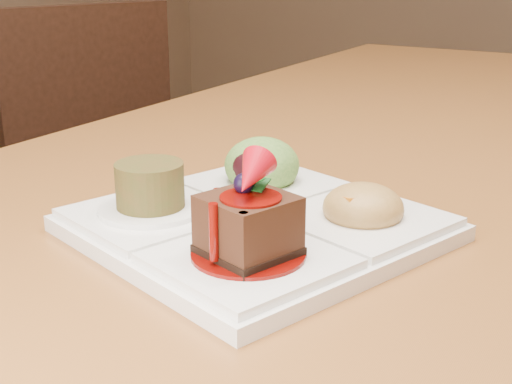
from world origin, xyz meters
The scene contains 3 objects.
dining_table centered at (0.00, 0.00, 0.68)m, with size 1.00×1.80×0.75m.
chair_left centered at (-0.81, 0.35, 0.49)m, with size 0.48×0.48×0.86m.
sampler_plate centered at (-0.13, -0.25, 0.77)m, with size 0.29×0.29×0.09m.
Camera 1 is at (0.12, -0.69, 0.96)m, focal length 50.00 mm.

